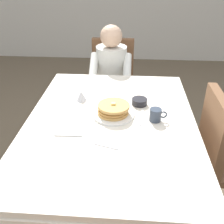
# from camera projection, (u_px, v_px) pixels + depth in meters

# --- Properties ---
(ground_plane) EXTENTS (14.00, 14.00, 0.00)m
(ground_plane) POSITION_uv_depth(u_px,v_px,m) (111.00, 198.00, 2.10)
(ground_plane) COLOR brown
(dining_table_main) EXTENTS (1.12, 1.52, 0.74)m
(dining_table_main) POSITION_uv_depth(u_px,v_px,m) (111.00, 131.00, 1.77)
(dining_table_main) COLOR silver
(dining_table_main) RESTS_ON ground
(chair_diner) EXTENTS (0.44, 0.45, 0.93)m
(chair_diner) POSITION_uv_depth(u_px,v_px,m) (112.00, 78.00, 2.84)
(chair_diner) COLOR brown
(chair_diner) RESTS_ON ground
(diner_person) EXTENTS (0.40, 0.43, 1.12)m
(diner_person) POSITION_uv_depth(u_px,v_px,m) (111.00, 72.00, 2.64)
(diner_person) COLOR silver
(diner_person) RESTS_ON ground
(chair_right_side) EXTENTS (0.45, 0.44, 0.93)m
(chair_right_side) POSITION_uv_depth(u_px,v_px,m) (224.00, 151.00, 1.79)
(chair_right_side) COLOR brown
(chair_right_side) RESTS_ON ground
(plate_breakfast) EXTENTS (0.28, 0.28, 0.02)m
(plate_breakfast) POSITION_uv_depth(u_px,v_px,m) (113.00, 114.00, 1.77)
(plate_breakfast) COLOR white
(plate_breakfast) RESTS_ON dining_table_main
(breakfast_stack) EXTENTS (0.21, 0.21, 0.08)m
(breakfast_stack) POSITION_uv_depth(u_px,v_px,m) (113.00, 109.00, 1.76)
(breakfast_stack) COLOR tan
(breakfast_stack) RESTS_ON plate_breakfast
(cup_coffee) EXTENTS (0.11, 0.08, 0.08)m
(cup_coffee) POSITION_uv_depth(u_px,v_px,m) (156.00, 115.00, 1.70)
(cup_coffee) COLOR #333D4C
(cup_coffee) RESTS_ON dining_table_main
(bowl_butter) EXTENTS (0.11, 0.11, 0.04)m
(bowl_butter) POSITION_uv_depth(u_px,v_px,m) (139.00, 102.00, 1.90)
(bowl_butter) COLOR black
(bowl_butter) RESTS_ON dining_table_main
(syrup_pitcher) EXTENTS (0.08, 0.08, 0.07)m
(syrup_pitcher) POSITION_uv_depth(u_px,v_px,m) (81.00, 96.00, 1.94)
(syrup_pitcher) COLOR silver
(syrup_pitcher) RESTS_ON dining_table_main
(fork_left_of_plate) EXTENTS (0.04, 0.18, 0.00)m
(fork_left_of_plate) POSITION_uv_depth(u_px,v_px,m) (85.00, 115.00, 1.77)
(fork_left_of_plate) COLOR silver
(fork_left_of_plate) RESTS_ON dining_table_main
(knife_right_of_plate) EXTENTS (0.03, 0.20, 0.00)m
(knife_right_of_plate) POSITION_uv_depth(u_px,v_px,m) (142.00, 117.00, 1.75)
(knife_right_of_plate) COLOR silver
(knife_right_of_plate) RESTS_ON dining_table_main
(spoon_near_edge) EXTENTS (0.15, 0.06, 0.00)m
(spoon_near_edge) POSITION_uv_depth(u_px,v_px,m) (106.00, 146.00, 1.48)
(spoon_near_edge) COLOR silver
(spoon_near_edge) RESTS_ON dining_table_main
(napkin_folded) EXTENTS (0.17, 0.12, 0.01)m
(napkin_folded) POSITION_uv_depth(u_px,v_px,m) (70.00, 130.00, 1.62)
(napkin_folded) COLOR white
(napkin_folded) RESTS_ON dining_table_main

